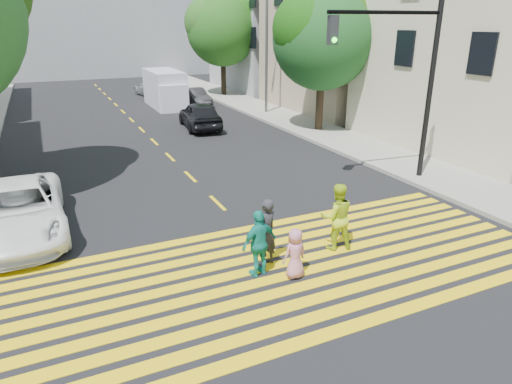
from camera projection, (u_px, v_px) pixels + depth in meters
ground at (314, 296)px, 9.86m from camera, size 120.00×120.00×0.00m
sidewalk_right at (303, 125)px, 25.94m from camera, size 3.00×60.00×0.15m
crosswalk at (286, 269)px, 10.94m from camera, size 13.40×5.30×0.01m
lane_line at (127, 115)px, 28.98m from camera, size 0.12×34.40×0.01m
building_right_cream at (507, 35)px, 20.83m from camera, size 10.00×10.00×10.00m
building_right_tan at (360, 31)px, 30.18m from camera, size 10.00×10.00×10.00m
building_right_grey at (282, 29)px, 39.53m from camera, size 10.00×10.00×10.00m
backdrop_block at (78, 18)px, 48.56m from camera, size 30.00×8.00×12.00m
tree_right_near at (324, 33)px, 23.04m from camera, size 6.11×5.73×7.45m
tree_right_far at (223, 26)px, 34.74m from camera, size 7.12×6.87×7.87m
pedestrian_man at (266, 233)px, 10.86m from camera, size 0.73×0.61×1.72m
pedestrian_woman at (337, 217)px, 11.68m from camera, size 1.03×0.90×1.79m
pedestrian_child at (295, 254)px, 10.42m from camera, size 0.63×0.45×1.21m
pedestrian_extra at (259, 243)px, 10.45m from camera, size 1.02×0.61×1.62m
white_sedan at (18, 211)px, 12.49m from camera, size 2.41×5.20×1.44m
dark_car_near at (200, 115)px, 25.21m from camera, size 2.22×4.58×1.51m
silver_car at (150, 88)px, 36.63m from camera, size 2.21×4.39×1.22m
dark_car_parked at (196, 97)px, 32.27m from camera, size 1.40×3.69×1.20m
white_van at (166, 90)px, 31.48m from camera, size 2.03×5.25×2.47m
traffic_signal at (405, 69)px, 15.49m from camera, size 4.28×0.67×6.28m
street_lamp at (264, 21)px, 27.40m from camera, size 2.21×0.61×9.80m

